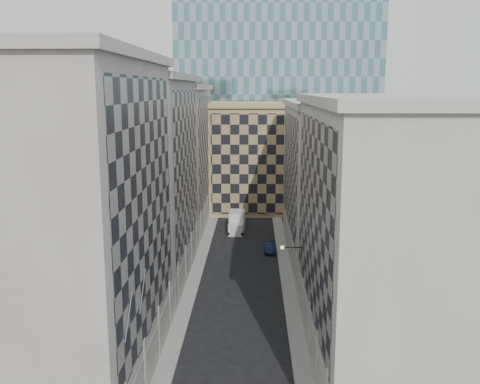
# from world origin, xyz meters

# --- Properties ---
(sidewalk_west) EXTENTS (1.50, 100.00, 0.15)m
(sidewalk_west) POSITION_xyz_m (-5.25, 30.00, 0.07)
(sidewalk_west) COLOR gray
(sidewalk_west) RESTS_ON ground
(sidewalk_east) EXTENTS (1.50, 100.00, 0.15)m
(sidewalk_east) POSITION_xyz_m (5.25, 30.00, 0.07)
(sidewalk_east) COLOR gray
(sidewalk_east) RESTS_ON ground
(bldg_left_a) EXTENTS (10.80, 22.80, 23.70)m
(bldg_left_a) POSITION_xyz_m (-10.88, 11.00, 11.82)
(bldg_left_a) COLOR gray
(bldg_left_a) RESTS_ON ground
(bldg_left_b) EXTENTS (10.80, 22.80, 22.70)m
(bldg_left_b) POSITION_xyz_m (-10.88, 33.00, 11.32)
(bldg_left_b) COLOR gray
(bldg_left_b) RESTS_ON ground
(bldg_left_c) EXTENTS (10.80, 22.80, 21.70)m
(bldg_left_c) POSITION_xyz_m (-10.88, 55.00, 10.83)
(bldg_left_c) COLOR gray
(bldg_left_c) RESTS_ON ground
(bldg_right_a) EXTENTS (10.80, 26.80, 20.70)m
(bldg_right_a) POSITION_xyz_m (10.88, 15.00, 10.32)
(bldg_right_a) COLOR #B0ABA1
(bldg_right_a) RESTS_ON ground
(bldg_right_b) EXTENTS (10.80, 28.80, 19.70)m
(bldg_right_b) POSITION_xyz_m (10.89, 42.00, 9.85)
(bldg_right_b) COLOR #B0ABA1
(bldg_right_b) RESTS_ON ground
(tan_block) EXTENTS (16.80, 14.80, 18.80)m
(tan_block) POSITION_xyz_m (2.00, 67.90, 9.44)
(tan_block) COLOR tan
(tan_block) RESTS_ON ground
(church_tower) EXTENTS (7.20, 7.20, 51.50)m
(church_tower) POSITION_xyz_m (0.00, 82.00, 26.95)
(church_tower) COLOR #2F2B25
(church_tower) RESTS_ON ground
(flagpoles_left) EXTENTS (0.10, 6.33, 2.33)m
(flagpoles_left) POSITION_xyz_m (-5.90, 6.00, 8.00)
(flagpoles_left) COLOR gray
(flagpoles_left) RESTS_ON ground
(bracket_lamp) EXTENTS (1.98, 0.36, 0.36)m
(bracket_lamp) POSITION_xyz_m (4.38, 24.00, 6.20)
(bracket_lamp) COLOR black
(bracket_lamp) RESTS_ON ground
(box_truck) EXTENTS (2.46, 5.55, 2.99)m
(box_truck) POSITION_xyz_m (-1.11, 52.34, 1.30)
(box_truck) COLOR silver
(box_truck) RESTS_ON ground
(dark_car) EXTENTS (1.45, 3.91, 1.28)m
(dark_car) POSITION_xyz_m (3.50, 42.27, 0.64)
(dark_car) COLOR #101C3B
(dark_car) RESTS_ON ground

